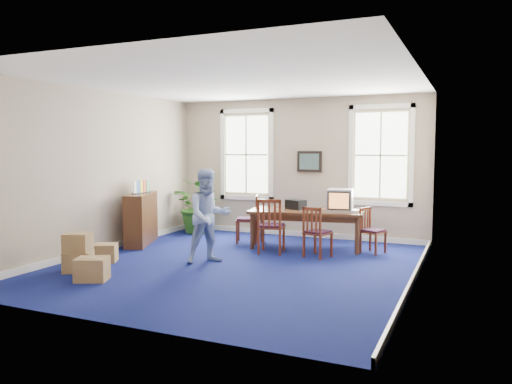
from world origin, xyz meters
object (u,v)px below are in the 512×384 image
at_px(man, 209,216).
at_px(credenza, 141,219).
at_px(cardboard_boxes, 90,251).
at_px(conference_table, 307,229).
at_px(crt_tv, 340,200).
at_px(chair_near_left, 271,226).
at_px(potted_plant, 199,206).

distance_m(man, credenza, 2.41).
xyz_separation_m(man, cardboard_boxes, (-1.49, -1.39, -0.50)).
relative_size(conference_table, crt_tv, 4.25).
height_order(chair_near_left, credenza, credenza).
height_order(man, credenza, man).
height_order(conference_table, chair_near_left, chair_near_left).
distance_m(potted_plant, cardboard_boxes, 4.07).
bearing_deg(cardboard_boxes, credenza, 106.51).
xyz_separation_m(chair_near_left, cardboard_boxes, (-2.22, -2.60, -0.20)).
xyz_separation_m(crt_tv, cardboard_boxes, (-3.37, -3.44, -0.67)).
relative_size(crt_tv, credenza, 0.39).
height_order(credenza, potted_plant, potted_plant).
height_order(conference_table, potted_plant, potted_plant).
xyz_separation_m(potted_plant, cardboard_boxes, (0.25, -4.05, -0.32)).
bearing_deg(credenza, man, -45.85).
bearing_deg(cardboard_boxes, crt_tv, 45.63).
height_order(man, cardboard_boxes, man).
distance_m(man, potted_plant, 3.19).
bearing_deg(conference_table, cardboard_boxes, -137.28).
bearing_deg(potted_plant, credenza, -104.86).
xyz_separation_m(conference_table, man, (-1.19, -2.00, 0.45)).
relative_size(man, cardboard_boxes, 1.41).
xyz_separation_m(crt_tv, man, (-1.87, -2.06, -0.17)).
relative_size(crt_tv, man, 0.32).
bearing_deg(man, credenza, 108.07).
bearing_deg(potted_plant, chair_near_left, -30.45).
bearing_deg(man, cardboard_boxes, 174.70).
height_order(potted_plant, cardboard_boxes, potted_plant).
height_order(man, potted_plant, man).
xyz_separation_m(conference_table, credenza, (-3.38, -1.04, 0.15)).
height_order(chair_near_left, man, man).
bearing_deg(chair_near_left, cardboard_boxes, 39.24).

